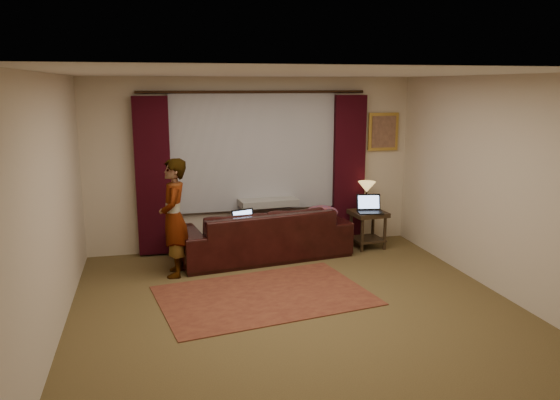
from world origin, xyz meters
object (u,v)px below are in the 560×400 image
at_px(tiffany_lamp, 366,196).
at_px(laptop_table, 370,204).
at_px(sofa, 263,224).
at_px(end_table, 368,229).
at_px(laptop_sofa, 247,220).
at_px(person, 174,218).

bearing_deg(tiffany_lamp, laptop_table, -97.98).
relative_size(tiffany_lamp, laptop_table, 1.09).
height_order(sofa, end_table, sofa).
distance_m(laptop_sofa, laptop_table, 1.94).
distance_m(laptop_sofa, person, 1.07).
height_order(tiffany_lamp, person, person).
bearing_deg(end_table, laptop_table, -98.41).
bearing_deg(laptop_table, sofa, -171.73).
bearing_deg(end_table, tiffany_lamp, 82.35).
bearing_deg(tiffany_lamp, laptop_sofa, -167.45).
bearing_deg(sofa, laptop_table, 171.07).
xyz_separation_m(end_table, tiffany_lamp, (0.02, 0.14, 0.51)).
bearing_deg(laptop_sofa, laptop_table, -14.02).
xyz_separation_m(end_table, laptop_table, (-0.02, -0.11, 0.42)).
bearing_deg(sofa, laptop_sofa, 31.04).
height_order(laptop_sofa, laptop_table, laptop_table).
relative_size(sofa, laptop_table, 6.19).
relative_size(laptop_sofa, end_table, 0.65).
relative_size(sofa, tiffany_lamp, 5.66).
bearing_deg(person, end_table, 106.60).
height_order(sofa, tiffany_lamp, tiffany_lamp).
relative_size(end_table, tiffany_lamp, 1.32).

